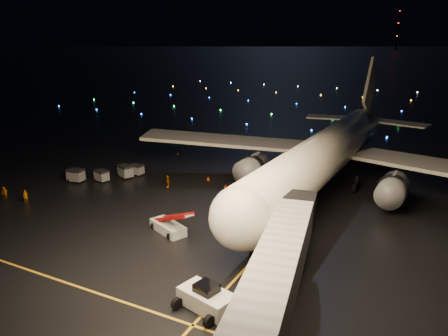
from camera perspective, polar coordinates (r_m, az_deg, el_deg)
The scene contains 19 objects.
ground at distance 334.90m, azimuth 23.14°, elevation 11.94°, with size 2000.00×2000.00×0.00m, color black.
lane_centre at distance 54.29m, azimuth 9.74°, elevation -5.45°, with size 0.25×80.00×0.02m, color gold.
lane_cross at distance 44.08m, azimuth -23.83°, elevation -12.20°, with size 60.00×0.25×0.02m, color gold.
airliner at distance 62.97m, azimuth 14.08°, elevation 5.36°, with size 59.39×56.42×16.83m, color silver, non-canonical shape.
pushback_tug at distance 35.18m, azimuth -2.27°, elevation -16.39°, with size 4.45×2.33×2.12m, color silver.
belt_loader at distance 47.58m, azimuth -7.37°, elevation -6.47°, with size 6.81×1.86×3.30m, color silver, non-canonical shape.
crew_a at distance 61.40m, azimuth -24.49°, elevation -3.36°, with size 0.57×0.38×1.57m, color orange.
crew_b at distance 63.55m, azimuth -26.73°, elevation -2.94°, with size 0.83×0.64×1.70m, color orange.
crew_c at distance 61.87m, azimuth -7.35°, elevation -1.73°, with size 1.00×0.41×1.70m, color orange.
safety_cone_0 at distance 61.05m, azimuth 0.20°, elevation -2.42°, with size 0.45×0.45×0.51m, color #EE3900.
safety_cone_1 at distance 63.63m, azimuth 5.72°, elevation -1.73°, with size 0.40×0.40×0.45m, color #EE3900.
safety_cone_2 at distance 64.51m, azimuth -2.08°, elevation -1.36°, with size 0.48×0.48×0.55m, color #EE3900.
safety_cone_3 at distance 79.23m, azimuth -6.03°, elevation 1.96°, with size 0.39×0.39×0.45m, color #EE3900.
radio_mast at distance 778.15m, azimuth 21.75°, elevation 16.45°, with size 1.80×1.80×64.00m, color black.
taxiway_lights at distance 143.15m, azimuth 16.42°, elevation 7.97°, with size 164.00×92.00×0.36m, color black, non-canonical shape.
baggage_cart_0 at distance 68.16m, azimuth -11.31°, elevation -0.21°, with size 1.92×1.34×1.63m, color gray.
baggage_cart_1 at distance 67.20m, azimuth -12.75°, elevation -0.43°, with size 2.23×1.56×1.89m, color gray.
baggage_cart_2 at distance 66.28m, azimuth -15.70°, elevation -0.98°, with size 1.99×1.39×1.69m, color gray.
baggage_cart_3 at distance 67.18m, azimuth -18.79°, elevation -0.93°, with size 2.22×1.55×1.89m, color gray.
Camera 1 is at (26.51, -33.24, 20.27)m, focal length 35.00 mm.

